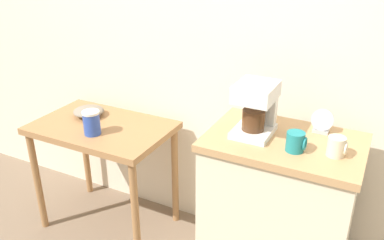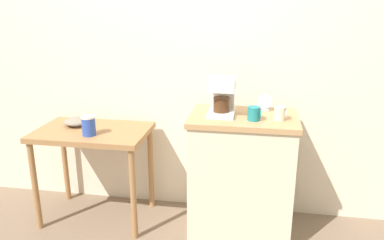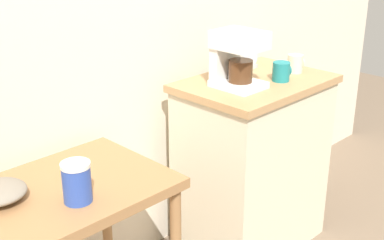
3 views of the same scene
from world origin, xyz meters
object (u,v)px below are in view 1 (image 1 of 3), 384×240
object	(u,v)px
bowl_stoneware	(89,111)
table_clock	(322,122)
coffee_maker	(256,106)
canister_enamel	(92,123)
mug_dark_teal	(296,142)
mug_small_cream	(337,147)

from	to	relation	value
bowl_stoneware	table_clock	xyz separation A→B (m)	(1.42, 0.07, 0.19)
coffee_maker	table_clock	size ratio (longest dim) A/B	2.16
canister_enamel	mug_dark_teal	size ratio (longest dim) A/B	1.58
coffee_maker	mug_small_cream	world-z (taller)	coffee_maker
bowl_stoneware	table_clock	size ratio (longest dim) A/B	1.60
mug_small_cream	mug_dark_teal	world-z (taller)	mug_dark_teal
mug_dark_teal	table_clock	xyz separation A→B (m)	(0.07, 0.25, 0.01)
canister_enamel	mug_small_cream	world-z (taller)	mug_small_cream
coffee_maker	mug_dark_teal	world-z (taller)	coffee_maker
bowl_stoneware	coffee_maker	size ratio (longest dim) A/B	0.74
mug_dark_teal	mug_small_cream	bearing A→B (deg)	12.14
canister_enamel	table_clock	world-z (taller)	table_clock
mug_small_cream	coffee_maker	bearing A→B (deg)	171.06
mug_small_cream	canister_enamel	bearing A→B (deg)	-177.77
bowl_stoneware	mug_small_cream	bearing A→B (deg)	-5.27
bowl_stoneware	coffee_maker	bearing A→B (deg)	-3.97
canister_enamel	coffee_maker	distance (m)	0.98
bowl_stoneware	canister_enamel	xyz separation A→B (m)	(0.19, -0.19, 0.04)
bowl_stoneware	mug_small_cream	world-z (taller)	mug_small_cream
canister_enamel	mug_small_cream	bearing A→B (deg)	2.23
mug_dark_teal	table_clock	world-z (taller)	table_clock
table_clock	mug_small_cream	bearing A→B (deg)	-64.13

